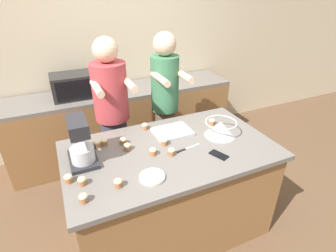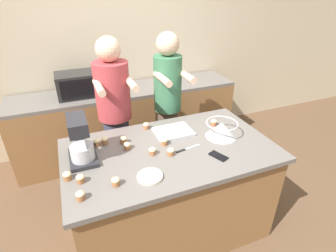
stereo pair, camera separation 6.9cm
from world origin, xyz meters
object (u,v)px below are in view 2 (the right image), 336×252
mixing_bowl (221,129)px  baking_tray (173,131)px  person_right (168,107)px  microwave_oven (81,84)px  small_plate (150,176)px  cupcake_1 (80,179)px  cupcake_12 (146,126)px  cupcake_0 (214,122)px  cupcake_10 (80,195)px  cupcake_6 (164,141)px  cupcake_7 (171,152)px  cupcake_3 (127,146)px  cupcake_8 (67,176)px  cell_phone (218,156)px  cupcake_2 (105,140)px  cupcake_5 (116,181)px  knife (187,149)px  person_left (115,118)px  cupcake_11 (123,140)px  cupcake_4 (152,151)px  stand_mixer (80,142)px  cupcake_9 (97,142)px

mixing_bowl → baking_tray: (-0.36, 0.21, -0.05)m
person_right → microwave_oven: 1.08m
baking_tray → small_plate: bearing=-127.7°
cupcake_1 → cupcake_12: bearing=40.5°
cupcake_0 → cupcake_10: bearing=-157.2°
cupcake_6 → cupcake_7: same height
cupcake_3 → cupcake_8: size_ratio=1.00×
cell_phone → cupcake_2: cupcake_2 is taller
small_plate → cupcake_5: 0.23m
person_right → knife: 0.80m
baking_tray → cupcake_3: cupcake_3 is taller
person_left → cupcake_3: size_ratio=27.63×
cupcake_11 → cupcake_5: bearing=-108.8°
person_right → cupcake_3: 0.84m
cupcake_3 → cupcake_7: (0.29, -0.21, 0.00)m
cupcake_6 → cupcake_11: (-0.31, 0.15, 0.00)m
cupcake_4 → cupcake_6: same height
baking_tray → cupcake_6: (-0.14, -0.15, 0.01)m
baking_tray → cupcake_6: 0.21m
knife → cupcake_10: cupcake_10 is taller
cupcake_4 → cupcake_11: (-0.17, 0.25, 0.00)m
stand_mixer → knife: (0.78, -0.17, -0.15)m
mixing_bowl → cell_phone: bearing=-125.3°
cupcake_4 → cupcake_9: (-0.38, 0.29, 0.00)m
baking_tray → small_plate: 0.63m
cupcake_3 → cupcake_6: same height
knife → baking_tray: bearing=89.5°
cupcake_0 → cupcake_7: size_ratio=1.00×
knife → mixing_bowl: bearing=11.5°
cupcake_1 → cupcake_4: (0.55, 0.13, 0.00)m
person_left → cupcake_11: person_left is taller
mixing_bowl → knife: 0.38m
cupcake_3 → cupcake_1: bearing=-144.6°
person_right → cupcake_6: bearing=-114.3°
cupcake_9 → cupcake_12: size_ratio=1.00×
cupcake_9 → cupcake_6: bearing=-20.6°
cupcake_10 → cupcake_3: bearing=47.4°
cupcake_8 → cupcake_9: (0.25, 0.35, 0.00)m
stand_mixer → cupcake_1: (-0.05, -0.26, -0.13)m
small_plate → cupcake_11: 0.51m
cupcake_1 → cupcake_8: bearing=141.9°
microwave_oven → cupcake_2: (0.05, -1.16, -0.11)m
stand_mixer → cupcake_8: 0.27m
small_plate → cupcake_2: (-0.21, 0.55, 0.02)m
small_plate → cupcake_2: 0.59m
cupcake_0 → stand_mixer: bearing=-175.2°
microwave_oven → cupcake_3: microwave_oven is taller
cupcake_9 → person_left: bearing=61.6°
person_left → baking_tray: (0.41, -0.50, 0.02)m
cupcake_2 → cupcake_6: bearing=-23.9°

